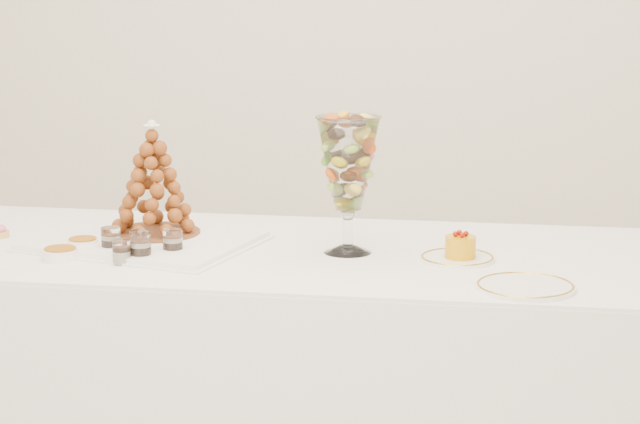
# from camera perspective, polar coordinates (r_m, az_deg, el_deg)

# --- Properties ---
(buffet_table) EXTENTS (2.23, 0.90, 0.84)m
(buffet_table) POSITION_cam_1_polar(r_m,az_deg,el_deg) (3.67, -2.07, -8.13)
(buffet_table) COLOR white
(buffet_table) RESTS_ON ground
(lace_tray) EXTENTS (0.69, 0.59, 0.02)m
(lace_tray) POSITION_cam_1_polar(r_m,az_deg,el_deg) (3.64, -8.09, -1.33)
(lace_tray) COLOR white
(lace_tray) RESTS_ON buffet_table
(macaron_vase) EXTENTS (0.18, 0.18, 0.38)m
(macaron_vase) POSITION_cam_1_polar(r_m,az_deg,el_deg) (3.46, 1.29, 2.16)
(macaron_vase) COLOR white
(macaron_vase) RESTS_ON buffet_table
(cake_plate) EXTENTS (0.21, 0.21, 0.01)m
(cake_plate) POSITION_cam_1_polar(r_m,az_deg,el_deg) (3.45, 6.30, -2.13)
(cake_plate) COLOR white
(cake_plate) RESTS_ON buffet_table
(spare_plate) EXTENTS (0.25, 0.25, 0.01)m
(spare_plate) POSITION_cam_1_polar(r_m,az_deg,el_deg) (3.19, 9.37, -3.40)
(spare_plate) COLOR white
(spare_plate) RESTS_ON buffet_table
(verrine_a) EXTENTS (0.06, 0.06, 0.07)m
(verrine_a) POSITION_cam_1_polar(r_m,az_deg,el_deg) (3.54, -9.53, -1.29)
(verrine_a) COLOR white
(verrine_a) RESTS_ON buffet_table
(verrine_b) EXTENTS (0.06, 0.06, 0.07)m
(verrine_b) POSITION_cam_1_polar(r_m,az_deg,el_deg) (3.49, -8.25, -1.45)
(verrine_b) COLOR white
(verrine_b) RESTS_ON buffet_table
(verrine_c) EXTENTS (0.06, 0.06, 0.07)m
(verrine_c) POSITION_cam_1_polar(r_m,az_deg,el_deg) (3.49, -6.75, -1.41)
(verrine_c) COLOR white
(verrine_c) RESTS_ON buffet_table
(verrine_d) EXTENTS (0.06, 0.06, 0.07)m
(verrine_d) POSITION_cam_1_polar(r_m,az_deg,el_deg) (3.42, -9.06, -1.82)
(verrine_d) COLOR white
(verrine_d) RESTS_ON buffet_table
(verrine_e) EXTENTS (0.07, 0.07, 0.08)m
(verrine_e) POSITION_cam_1_polar(r_m,az_deg,el_deg) (3.44, -8.21, -1.63)
(verrine_e) COLOR white
(verrine_e) RESTS_ON buffet_table
(ramekin_back) EXTENTS (0.09, 0.09, 0.03)m
(ramekin_back) POSITION_cam_1_polar(r_m,az_deg,el_deg) (3.61, -10.79, -1.45)
(ramekin_back) COLOR white
(ramekin_back) RESTS_ON buffet_table
(ramekin_front) EXTENTS (0.10, 0.10, 0.03)m
(ramekin_front) POSITION_cam_1_polar(r_m,az_deg,el_deg) (3.50, -11.79, -1.91)
(ramekin_front) COLOR white
(ramekin_front) RESTS_ON buffet_table
(croquembouche) EXTENTS (0.28, 0.28, 0.33)m
(croquembouche) POSITION_cam_1_polar(r_m,az_deg,el_deg) (3.66, -7.64, 1.52)
(croquembouche) COLOR brown
(croquembouche) RESTS_ON lace_tray
(mousse_cake) EXTENTS (0.09, 0.09, 0.07)m
(mousse_cake) POSITION_cam_1_polar(r_m,az_deg,el_deg) (3.43, 6.44, -1.58)
(mousse_cake) COLOR orange
(mousse_cake) RESTS_ON cake_plate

